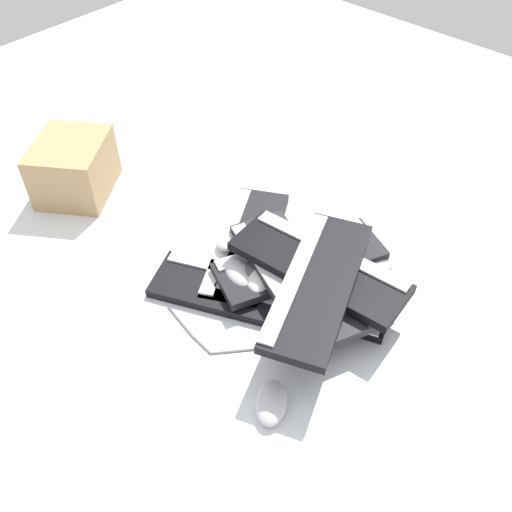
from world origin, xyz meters
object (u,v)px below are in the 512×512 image
at_px(keyboard_0, 239,292).
at_px(mouse_5, 272,403).
at_px(mouse_1, 376,267).
at_px(keyboard_2, 246,244).
at_px(mouse_3, 239,272).
at_px(mouse_4, 229,237).
at_px(mouse_6, 254,272).
at_px(mouse_2, 258,277).
at_px(keyboard_6, 318,284).
at_px(cardboard_box, 74,167).
at_px(keyboard_4, 292,276).
at_px(keyboard_1, 302,293).
at_px(keyboard_3, 300,260).
at_px(mouse_0, 262,232).
at_px(keyboard_5, 319,266).

xyz_separation_m(keyboard_0, mouse_5, (0.18, 0.27, 0.01)).
height_order(mouse_1, mouse_5, same).
xyz_separation_m(keyboard_2, mouse_3, (0.11, 0.08, 0.04)).
height_order(mouse_4, mouse_5, mouse_4).
bearing_deg(mouse_6, mouse_2, -91.07).
bearing_deg(mouse_1, keyboard_2, 134.32).
bearing_deg(keyboard_6, mouse_2, -83.25).
bearing_deg(mouse_2, cardboard_box, -124.57).
bearing_deg(mouse_3, keyboard_2, 149.81).
height_order(keyboard_4, mouse_6, keyboard_4).
xyz_separation_m(keyboard_1, keyboard_3, (-0.06, -0.06, 0.03)).
distance_m(keyboard_0, mouse_2, 0.06).
bearing_deg(mouse_2, mouse_3, -107.23).
relative_size(mouse_1, cardboard_box, 0.48).
distance_m(mouse_6, cardboard_box, 0.66).
xyz_separation_m(mouse_0, mouse_6, (0.12, 0.08, 0.00)).
relative_size(keyboard_6, mouse_0, 4.22).
bearing_deg(mouse_3, mouse_0, 134.35).
bearing_deg(mouse_4, keyboard_5, -115.11).
xyz_separation_m(keyboard_0, mouse_1, (-0.30, 0.21, 0.01)).
height_order(keyboard_5, mouse_0, keyboard_5).
distance_m(keyboard_2, cardboard_box, 0.57).
height_order(keyboard_6, mouse_2, keyboard_6).
bearing_deg(cardboard_box, mouse_5, 79.98).
bearing_deg(keyboard_2, keyboard_6, 75.96).
bearing_deg(keyboard_1, mouse_3, -61.50).
relative_size(mouse_6, cardboard_box, 0.48).
distance_m(keyboard_0, keyboard_5, 0.22).
relative_size(keyboard_2, mouse_1, 4.15).
bearing_deg(keyboard_3, keyboard_5, 69.03).
distance_m(keyboard_1, mouse_6, 0.13).
height_order(keyboard_2, mouse_3, mouse_3).
bearing_deg(keyboard_3, mouse_3, -31.09).
xyz_separation_m(keyboard_4, mouse_3, (0.06, -0.12, -0.02)).
bearing_deg(mouse_5, keyboard_3, 177.16).
bearing_deg(mouse_2, keyboard_5, 87.64).
xyz_separation_m(keyboard_2, mouse_6, (0.09, 0.11, 0.04)).
height_order(mouse_0, mouse_2, same).
bearing_deg(keyboard_0, cardboard_box, -88.18).
height_order(keyboard_4, mouse_4, keyboard_4).
height_order(keyboard_6, mouse_3, keyboard_6).
bearing_deg(keyboard_2, keyboard_5, 89.38).
distance_m(keyboard_4, mouse_4, 0.23).
bearing_deg(keyboard_4, mouse_4, -93.09).
bearing_deg(keyboard_1, keyboard_0, -49.83).
bearing_deg(mouse_5, mouse_6, -165.14).
bearing_deg(mouse_0, mouse_5, -165.58).
relative_size(keyboard_5, mouse_3, 4.11).
distance_m(keyboard_5, keyboard_6, 0.09).
relative_size(keyboard_1, keyboard_4, 1.00).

